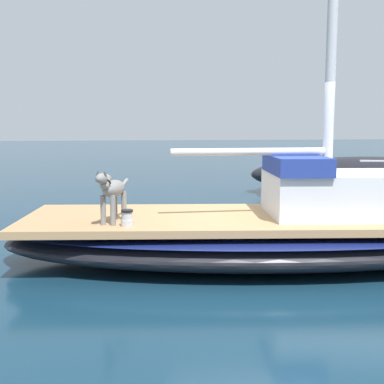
% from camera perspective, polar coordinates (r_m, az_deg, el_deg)
% --- Properties ---
extents(ground_plane, '(120.00, 120.00, 0.00)m').
position_cam_1_polar(ground_plane, '(7.18, 7.98, -7.84)').
color(ground_plane, '#143347').
extents(sailboat_main, '(3.40, 7.49, 0.66)m').
position_cam_1_polar(sailboat_main, '(7.10, 8.03, -5.24)').
color(sailboat_main, black).
rests_on(sailboat_main, ground).
extents(mast_main, '(0.14, 2.27, 6.33)m').
position_cam_1_polar(mast_main, '(7.24, 14.67, 19.97)').
color(mast_main, silver).
rests_on(mast_main, sailboat_main).
extents(cabin_house, '(1.67, 2.38, 0.84)m').
position_cam_1_polar(cabin_house, '(7.25, 16.88, 0.15)').
color(cabin_house, silver).
rests_on(cabin_house, sailboat_main).
extents(dog_grey, '(0.89, 0.45, 0.70)m').
position_cam_1_polar(dog_grey, '(6.42, -9.20, 0.14)').
color(dog_grey, gray).
rests_on(dog_grey, sailboat_main).
extents(deck_winch, '(0.16, 0.16, 0.21)m').
position_cam_1_polar(deck_winch, '(6.24, -7.48, -3.04)').
color(deck_winch, '#B7B7BC').
rests_on(deck_winch, sailboat_main).
extents(moored_boat_port_side, '(4.22, 7.16, 5.88)m').
position_cam_1_polar(moored_boat_port_side, '(14.56, 20.22, 1.84)').
color(moored_boat_port_side, black).
rests_on(moored_boat_port_side, ground).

